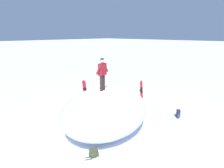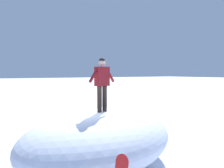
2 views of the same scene
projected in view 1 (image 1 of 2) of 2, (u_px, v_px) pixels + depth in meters
The scene contains 7 objects.
ground at pixel (118, 124), 10.27m from camera, with size 240.00×240.00×0.00m, color white.
snow_mound at pixel (105, 109), 9.91m from camera, with size 5.86×4.00×1.76m, color white.
snowboarder_standing at pixel (102, 72), 9.67m from camera, with size 0.30×0.98×1.60m.
snowboard_primary_upright at pixel (85, 91), 13.16m from camera, with size 0.34×0.35×1.58m.
snowboard_secondary_upright at pixel (141, 93), 12.55m from camera, with size 0.19×0.29×1.68m.
backpack_near at pixel (94, 153), 7.44m from camera, with size 0.43×0.58×0.36m.
backpack_far at pixel (178, 114), 10.97m from camera, with size 0.45×0.56×0.44m.
Camera 1 is at (6.28, -7.07, 4.51)m, focal length 32.23 mm.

